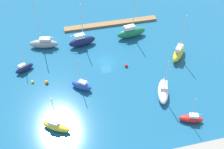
{
  "coord_description": "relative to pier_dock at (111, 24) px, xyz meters",
  "views": [
    {
      "loc": [
        10.24,
        49.31,
        43.75
      ],
      "look_at": [
        0.0,
        6.15,
        1.5
      ],
      "focal_mm": 44.03,
      "sensor_mm": 36.0,
      "label": 1
    }
  ],
  "objects": [
    {
      "name": "sailboat_yellow_near_pier",
      "position": [
        -12.76,
        17.88,
        1.2
      ],
      "size": [
        6.05,
        6.71,
        11.65
      ],
      "rotation": [
        0.0,
        0.0,
        4.02
      ],
      "color": "yellow",
      "rests_on": "water"
    },
    {
      "name": "mooring_buoy_red",
      "position": [
        0.57,
        18.34,
        0.07
      ],
      "size": [
        0.77,
        0.77,
        0.77
      ],
      "primitive_type": "sphere",
      "color": "red",
      "rests_on": "water"
    },
    {
      "name": "sailboat_yellow_outer_mooring",
      "position": [
        18.29,
        32.53,
        0.59
      ],
      "size": [
        5.58,
        4.29,
        8.96
      ],
      "rotation": [
        0.0,
        0.0,
        2.59
      ],
      "color": "yellow",
      "rests_on": "water"
    },
    {
      "name": "pier_dock",
      "position": [
        0.0,
        0.0,
        0.0
      ],
      "size": [
        26.72,
        2.11,
        0.62
      ],
      "primitive_type": "cube",
      "color": "olive",
      "rests_on": "ground"
    },
    {
      "name": "sailboat_green_lone_south",
      "position": [
        -3.89,
        6.98,
        1.2
      ],
      "size": [
        8.16,
        3.31,
        12.4
      ],
      "rotation": [
        0.0,
        0.0,
        3.27
      ],
      "color": "#19724C",
      "rests_on": "water"
    },
    {
      "name": "sailboat_red_far_north",
      "position": [
        -7.41,
        36.62,
        0.49
      ],
      "size": [
        4.93,
        3.07,
        6.56
      ],
      "rotation": [
        0.0,
        0.0,
        5.95
      ],
      "color": "red",
      "rests_on": "water"
    },
    {
      "name": "water",
      "position": [
        4.88,
        15.59,
        -0.31
      ],
      "size": [
        160.0,
        160.0,
        0.0
      ],
      "primitive_type": "plane",
      "color": "#19567F",
      "rests_on": "ground"
    },
    {
      "name": "sailboat_blue_by_breakwater",
      "position": [
        11.99,
        23.01,
        0.69
      ],
      "size": [
        4.79,
        4.2,
        8.21
      ],
      "rotation": [
        0.0,
        0.0,
        5.63
      ],
      "color": "#2347B2",
      "rests_on": "water"
    },
    {
      "name": "mooring_buoy_orange",
      "position": [
        19.38,
        19.66,
        0.08
      ],
      "size": [
        0.79,
        0.79,
        0.79
      ],
      "primitive_type": "sphere",
      "color": "orange",
      "rests_on": "water"
    },
    {
      "name": "sailboat_white_west_end",
      "position": [
        -4.6,
        28.82,
        0.84
      ],
      "size": [
        4.5,
        7.27,
        9.82
      ],
      "rotation": [
        0.0,
        0.0,
        1.22
      ],
      "color": "white",
      "rests_on": "water"
    },
    {
      "name": "mooring_buoy_yellow",
      "position": [
        22.45,
        18.72,
        -0.01
      ],
      "size": [
        0.6,
        0.6,
        0.6
      ],
      "primitive_type": "sphere",
      "color": "yellow",
      "rests_on": "water"
    },
    {
      "name": "sailboat_navy_inner_mooring",
      "position": [
        9.5,
        7.7,
        1.13
      ],
      "size": [
        7.26,
        3.17,
        11.9
      ],
      "rotation": [
        0.0,
        0.0,
        3.31
      ],
      "color": "#141E4C",
      "rests_on": "water"
    },
    {
      "name": "sailboat_gray_far_south",
      "position": [
        19.12,
        6.28,
        0.98
      ],
      "size": [
        7.56,
        3.71,
        13.88
      ],
      "rotation": [
        0.0,
        0.0,
        6.06
      ],
      "color": "gray",
      "rests_on": "water"
    },
    {
      "name": "sailboat_navy_along_channel",
      "position": [
        24.11,
        14.29,
        0.57
      ],
      "size": [
        4.6,
        3.38,
        6.68
      ],
      "rotation": [
        0.0,
        0.0,
        3.65
      ],
      "color": "#141E4C",
      "rests_on": "water"
    }
  ]
}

